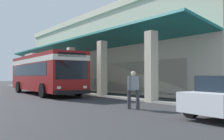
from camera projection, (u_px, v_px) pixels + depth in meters
ground at (99, 89)px, 29.28m from camera, size 120.00×120.00×0.00m
curb_strip at (59, 91)px, 25.69m from camera, size 37.40×0.50×0.12m
plaza_building at (136, 55)px, 31.23m from camera, size 31.47×16.86×7.87m
transit_bus at (44, 71)px, 21.62m from camera, size 11.29×3.08×3.34m
pedestrian at (133, 88)px, 11.85m from camera, size 0.45×0.68×1.68m
potted_palm at (51, 82)px, 29.85m from camera, size 1.91×1.80×2.90m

